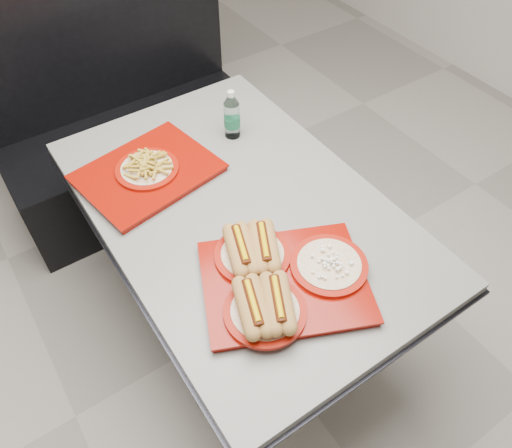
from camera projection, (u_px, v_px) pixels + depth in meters
ground at (244, 319)px, 2.29m from camera, size 6.00×6.00×0.00m
diner_table at (241, 236)px, 1.85m from camera, size 0.92×1.42×0.75m
booth_bench at (128, 126)px, 2.59m from camera, size 1.30×0.57×1.35m
tray_near at (278, 278)px, 1.47m from camera, size 0.60×0.54×0.11m
tray_far at (147, 170)px, 1.81m from camera, size 0.52×0.44×0.09m
water_bottle at (232, 117)px, 1.92m from camera, size 0.06×0.06×0.20m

